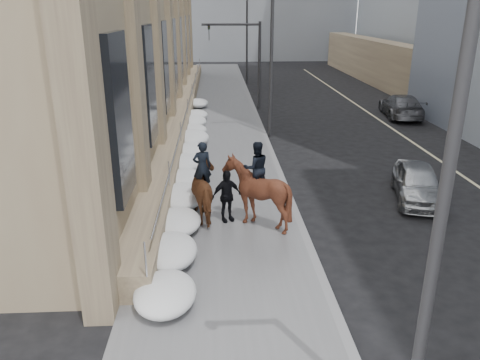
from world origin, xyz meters
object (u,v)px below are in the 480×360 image
Objects in this scene: mounted_horse_right at (256,190)px; car_silver at (418,183)px; mounted_horse_left at (207,189)px; car_grey at (401,106)px; pedestrian at (226,196)px.

mounted_horse_right reaches higher than car_silver.
mounted_horse_left is 7.97m from car_silver.
mounted_horse_right is 0.53× the size of car_grey.
mounted_horse_right is at bearing -147.30° from car_silver.
mounted_horse_right is at bearing 63.64° from car_grey.
mounted_horse_left is 0.94× the size of mounted_horse_right.
mounted_horse_left is at bearing 58.86° from car_grey.
mounted_horse_right reaches higher than mounted_horse_left.
car_silver is at bearing 79.17° from car_grey.
mounted_horse_right is 1.06m from pedestrian.
car_grey is at bearing 28.15° from pedestrian.
car_silver is at bearing -173.03° from mounted_horse_right.
mounted_horse_left is 0.72m from pedestrian.
mounted_horse_right is 19.64m from car_grey.
mounted_horse_right is 6.62m from car_silver.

